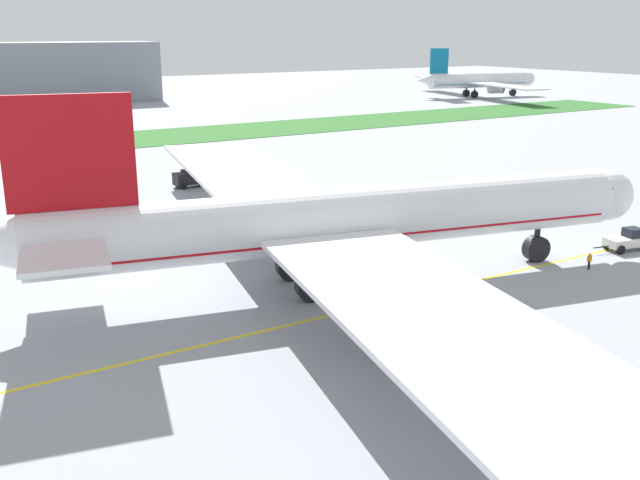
{
  "coord_description": "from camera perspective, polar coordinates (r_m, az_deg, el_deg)",
  "views": [
    {
      "loc": [
        -31.74,
        -45.45,
        21.37
      ],
      "look_at": [
        0.46,
        6.48,
        3.7
      ],
      "focal_mm": 40.76,
      "sensor_mm": 36.0,
      "label": 1
    }
  ],
  "objects": [
    {
      "name": "airliner_foreground",
      "position": [
        61.59,
        1.16,
        1.47
      ],
      "size": [
        60.29,
        98.85,
        17.02
      ],
      "color": "white",
      "rests_on": "ground"
    },
    {
      "name": "grass_median_strip",
      "position": [
        150.68,
        -19.46,
        7.09
      ],
      "size": [
        320.0,
        24.0,
        0.1
      ],
      "primitive_type": "cube",
      "color": "#2D6628",
      "rests_on": "ground"
    },
    {
      "name": "service_truck_baggage_loader",
      "position": [
        108.93,
        -16.67,
        4.91
      ],
      "size": [
        5.46,
        2.89,
        2.6
      ],
      "color": "yellow",
      "rests_on": "ground"
    },
    {
      "name": "ground_crew_wingwalker_port",
      "position": [
        71.73,
        20.4,
        -1.45
      ],
      "size": [
        0.55,
        0.24,
        1.56
      ],
      "color": "black",
      "rests_on": "ground"
    },
    {
      "name": "apron_taxi_line",
      "position": [
        58.6,
        3.52,
        -5.28
      ],
      "size": [
        280.0,
        0.36,
        0.01
      ],
      "primitive_type": "cube",
      "color": "yellow",
      "rests_on": "ground"
    },
    {
      "name": "ground_plane",
      "position": [
        59.41,
        2.93,
        -4.97
      ],
      "size": [
        600.0,
        600.0,
        0.0
      ],
      "primitive_type": "plane",
      "color": "#9399A0",
      "rests_on": "ground"
    },
    {
      "name": "parked_airliner_far_right",
      "position": [
        251.53,
        12.21,
        12.13
      ],
      "size": [
        44.1,
        69.78,
        15.85
      ],
      "color": "white",
      "rests_on": "ground"
    },
    {
      "name": "pushback_tug",
      "position": [
        79.55,
        23.01,
        -0.01
      ],
      "size": [
        6.3,
        3.11,
        2.22
      ],
      "color": "white",
      "rests_on": "ground"
    },
    {
      "name": "service_truck_fuel_bowser",
      "position": [
        104.8,
        -9.94,
        4.9
      ],
      "size": [
        5.53,
        2.75,
        2.49
      ],
      "color": "black",
      "rests_on": "ground"
    }
  ]
}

